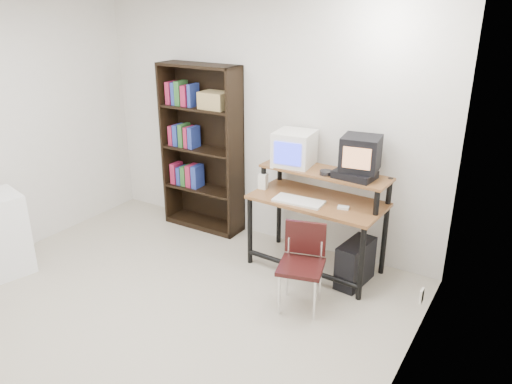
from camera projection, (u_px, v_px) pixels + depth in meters
The scene contains 16 objects.
floor at pixel (138, 324), 4.12m from camera, with size 4.00×4.00×0.01m, color #BEB49D.
back_wall at pixel (262, 122), 5.24m from camera, with size 4.00×0.01×2.60m, color silver.
right_wall at pixel (392, 240), 2.68m from camera, with size 0.01×4.00×2.60m, color silver.
computer_desk at pixel (318, 203), 4.75m from camera, with size 1.29×0.69×0.98m.
crt_monitor at pixel (294, 149), 4.85m from camera, with size 0.40×0.41×0.34m.
vcr at pixel (355, 175), 4.53m from camera, with size 0.36×0.26×0.08m, color black.
crt_tv at pixel (361, 153), 4.49m from camera, with size 0.37×0.37×0.31m.
cd_spindle at pixel (326, 173), 4.62m from camera, with size 0.12×0.12×0.05m, color #26262B.
keyboard at pixel (299, 202), 4.65m from camera, with size 0.47×0.21×0.04m, color silver.
mousepad at pixel (344, 210), 4.50m from camera, with size 0.22×0.18×0.01m, color black.
mouse at pixel (343, 208), 4.50m from camera, with size 0.10×0.06×0.03m, color white.
desk_speaker at pixel (263, 182), 4.96m from camera, with size 0.08×0.07×0.17m, color silver.
pc_tower at pixel (355, 263), 4.64m from camera, with size 0.20×0.45×0.42m, color black.
school_chair at pixel (303, 258), 4.24m from camera, with size 0.45×0.45×0.74m.
bookshelf at pixel (203, 147), 5.58m from camera, with size 0.93×0.31×1.87m.
wall_outlet at pixel (422, 296), 3.97m from camera, with size 0.02×0.08×0.12m, color beige.
Camera 1 is at (2.62, -2.44, 2.51)m, focal length 35.00 mm.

